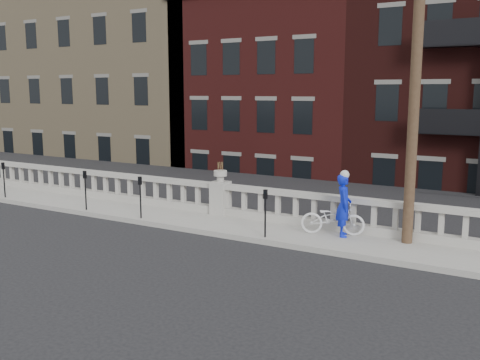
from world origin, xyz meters
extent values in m
plane|color=black|center=(0.00, 0.00, 0.00)|extent=(120.00, 120.00, 0.00)
cube|color=#9B9890|center=(0.00, 3.00, 0.07)|extent=(32.00, 2.20, 0.15)
cube|color=#9B9890|center=(0.00, 3.95, 0.28)|extent=(28.00, 0.34, 0.25)
cube|color=#9B9890|center=(0.00, 3.95, 1.10)|extent=(28.00, 0.34, 0.16)
cube|color=#9B9890|center=(0.00, 3.95, 0.70)|extent=(0.55, 0.55, 1.10)
cylinder|color=#9B9890|center=(0.00, 3.95, 1.35)|extent=(0.24, 0.24, 0.20)
cylinder|color=#9B9890|center=(0.00, 3.95, 1.53)|extent=(0.44, 0.44, 0.18)
cube|color=#605E59|center=(0.00, 4.30, -2.42)|extent=(36.00, 0.50, 5.15)
cube|color=black|center=(0.00, 25.95, -5.25)|extent=(80.00, 44.00, 0.50)
cube|color=#595651|center=(-2.00, 8.45, -3.00)|extent=(16.00, 7.00, 4.00)
cube|color=tan|center=(-17.00, 20.95, 5.00)|extent=(18.00, 16.00, 20.00)
cube|color=#4B1715|center=(-4.00, 19.95, 2.00)|extent=(10.00, 14.00, 14.00)
cube|color=black|center=(-4.00, 19.95, 9.15)|extent=(10.30, 14.30, 0.30)
cube|color=black|center=(6.00, 19.95, 2.75)|extent=(10.00, 14.00, 15.50)
cylinder|color=#422D1E|center=(6.20, 3.60, 5.15)|extent=(0.28, 0.28, 10.00)
cylinder|color=black|center=(-8.72, 2.15, 0.70)|extent=(0.05, 0.05, 1.10)
cube|color=black|center=(-8.72, 2.15, 1.38)|extent=(0.10, 0.08, 0.26)
cube|color=black|center=(-8.72, 2.10, 1.42)|extent=(0.06, 0.01, 0.08)
cylinder|color=black|center=(-4.37, 2.15, 0.70)|extent=(0.05, 0.05, 1.10)
cube|color=black|center=(-4.37, 2.15, 1.38)|extent=(0.10, 0.08, 0.26)
cube|color=black|center=(-4.37, 2.10, 1.42)|extent=(0.06, 0.01, 0.08)
cylinder|color=black|center=(-1.91, 2.15, 0.70)|extent=(0.05, 0.05, 1.10)
cube|color=black|center=(-1.91, 2.15, 1.38)|extent=(0.10, 0.08, 0.26)
cube|color=black|center=(-1.91, 2.10, 1.42)|extent=(0.06, 0.01, 0.08)
cylinder|color=black|center=(2.62, 2.15, 0.70)|extent=(0.05, 0.05, 1.10)
cube|color=black|center=(2.62, 2.15, 1.38)|extent=(0.10, 0.08, 0.26)
cube|color=black|center=(2.62, 2.10, 1.42)|extent=(0.06, 0.01, 0.08)
imported|color=white|center=(4.15, 3.39, 0.62)|extent=(1.91, 1.16, 0.95)
imported|color=#0E20D6|center=(4.47, 3.37, 1.04)|extent=(0.65, 0.76, 1.78)
camera|label=1|loc=(9.33, -10.80, 4.22)|focal=40.00mm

